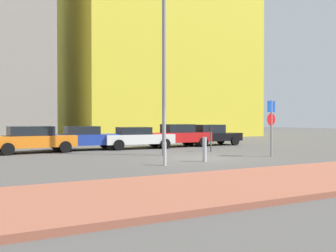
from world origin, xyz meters
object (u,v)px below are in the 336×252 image
at_px(parked_car_blue, 83,138).
at_px(parked_car_white, 137,137).
at_px(parked_car_black, 210,135).
at_px(traffic_bollard_mid, 165,154).
at_px(parked_car_orange, 33,139).
at_px(parked_car_red, 178,135).
at_px(traffic_bollard_near, 205,149).
at_px(parking_sign_post, 271,121).
at_px(street_lamp, 164,58).
at_px(parking_meter, 211,135).

bearing_deg(parked_car_blue, parked_car_white, -7.08).
relative_size(parked_car_black, traffic_bollard_mid, 4.84).
bearing_deg(parked_car_white, parked_car_orange, -178.87).
bearing_deg(parked_car_blue, parked_car_red, -0.76).
relative_size(traffic_bollard_near, traffic_bollard_mid, 1.16).
relative_size(parked_car_red, parking_sign_post, 1.58).
bearing_deg(parking_sign_post, traffic_bollard_mid, -173.46).
xyz_separation_m(parked_car_orange, traffic_bollard_near, (5.98, -7.88, -0.24)).
distance_m(parked_car_blue, parking_sign_post, 10.85).
relative_size(parked_car_blue, traffic_bollard_near, 4.24).
bearing_deg(parked_car_black, traffic_bollard_mid, -132.34).
bearing_deg(parked_car_white, traffic_bollard_mid, -105.14).
xyz_separation_m(parked_car_blue, traffic_bollard_near, (3.10, -8.41, -0.21)).
xyz_separation_m(parking_sign_post, street_lamp, (-4.37, 2.97, 3.20)).
distance_m(parked_car_orange, traffic_bollard_near, 9.89).
bearing_deg(street_lamp, traffic_bollard_mid, -116.25).
relative_size(parked_car_orange, parked_car_white, 0.98).
xyz_separation_m(parked_car_blue, parked_car_red, (6.38, -0.08, 0.03)).
relative_size(street_lamp, traffic_bollard_near, 8.11).
bearing_deg(traffic_bollard_near, street_lamp, 94.83).
bearing_deg(street_lamp, parking_sign_post, -34.15).
distance_m(parked_car_blue, traffic_bollard_near, 8.96).
distance_m(parked_car_white, parking_meter, 4.88).
distance_m(parked_car_orange, traffic_bollard_mid, 9.11).
bearing_deg(parked_car_white, parked_car_black, 4.68).
bearing_deg(street_lamp, parking_meter, 13.04).
distance_m(parked_car_red, street_lamp, 7.42).
distance_m(parked_car_blue, parking_meter, 7.55).
relative_size(parking_sign_post, traffic_bollard_near, 2.60).
relative_size(parked_car_orange, parked_car_red, 1.01).
distance_m(parked_car_red, parking_sign_post, 8.07).
bearing_deg(parked_car_red, parking_sign_post, -84.17).
height_order(street_lamp, traffic_bollard_near, street_lamp).
distance_m(parked_car_orange, parked_car_white, 6.15).
relative_size(parking_sign_post, traffic_bollard_mid, 3.02).
distance_m(street_lamp, traffic_bollard_mid, 6.06).
distance_m(parking_meter, traffic_bollard_near, 5.15).
bearing_deg(parking_meter, traffic_bollard_mid, -139.31).
xyz_separation_m(parked_car_red, parking_meter, (-0.19, -4.22, 0.16)).
height_order(parking_sign_post, traffic_bollard_near, parking_sign_post).
bearing_deg(traffic_bollard_near, parked_car_red, 68.50).
bearing_deg(parked_car_black, parked_car_red, -176.76).
height_order(traffic_bollard_near, traffic_bollard_mid, traffic_bollard_near).
bearing_deg(parked_car_red, parked_car_black, 3.24).
relative_size(parked_car_blue, street_lamp, 0.52).
xyz_separation_m(parking_sign_post, parking_meter, (-1.00, 3.75, -0.79)).
distance_m(parked_car_orange, parking_meter, 9.82).
bearing_deg(parked_car_red, parked_car_blue, 179.24).
relative_size(parked_car_blue, parked_car_white, 1.00).
height_order(parked_car_red, traffic_bollard_near, parked_car_red).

